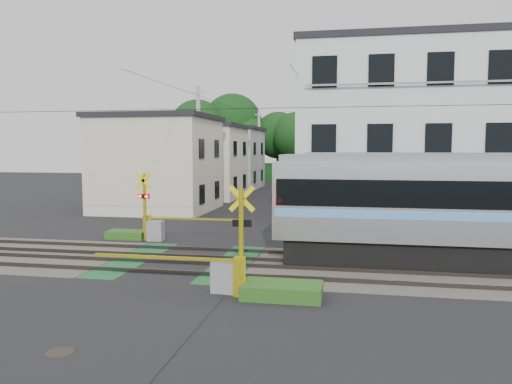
% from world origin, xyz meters
% --- Properties ---
extents(ground, '(120.00, 120.00, 0.00)m').
position_xyz_m(ground, '(0.00, 0.00, 0.00)').
color(ground, black).
extents(track_bed, '(120.00, 120.00, 0.14)m').
position_xyz_m(track_bed, '(0.00, 0.00, 0.04)').
color(track_bed, '#47423A').
rests_on(track_bed, ground).
extents(crossing_signal_near, '(4.74, 0.65, 3.09)m').
position_xyz_m(crossing_signal_near, '(2.59, -3.65, 0.71)').
color(crossing_signal_near, yellow).
rests_on(crossing_signal_near, ground).
extents(crossing_signal_far, '(4.74, 0.65, 3.09)m').
position_xyz_m(crossing_signal_far, '(-2.59, 3.65, 0.71)').
color(crossing_signal_far, yellow).
rests_on(crossing_signal_far, ground).
extents(apartment_block, '(10.20, 8.36, 9.30)m').
position_xyz_m(apartment_block, '(8.50, 9.49, 4.66)').
color(apartment_block, silver).
rests_on(apartment_block, ground).
extents(houses_row, '(22.07, 31.35, 6.80)m').
position_xyz_m(houses_row, '(0.25, 25.92, 3.24)').
color(houses_row, beige).
rests_on(houses_row, ground).
extents(tree_hill, '(40.00, 12.15, 11.58)m').
position_xyz_m(tree_hill, '(-0.83, 48.89, 5.30)').
color(tree_hill, '#123712').
rests_on(tree_hill, ground).
extents(catenary, '(60.00, 5.04, 7.00)m').
position_xyz_m(catenary, '(6.00, 0.03, 3.70)').
color(catenary, '#2D2D33').
rests_on(catenary, ground).
extents(utility_poles, '(7.90, 42.00, 8.00)m').
position_xyz_m(utility_poles, '(-1.05, 23.01, 4.08)').
color(utility_poles, '#A5A5A0').
rests_on(utility_poles, ground).
extents(pedestrian, '(0.63, 0.48, 1.57)m').
position_xyz_m(pedestrian, '(0.59, 29.73, 0.79)').
color(pedestrian, '#302F3B').
rests_on(pedestrian, ground).
extents(manhole_cover, '(0.57, 0.57, 0.02)m').
position_xyz_m(manhole_cover, '(0.30, -8.36, 0.01)').
color(manhole_cover, '#2D261E').
rests_on(manhole_cover, ground).
extents(weed_patches, '(10.25, 8.80, 0.40)m').
position_xyz_m(weed_patches, '(1.76, -0.09, 0.18)').
color(weed_patches, '#2D5E1E').
rests_on(weed_patches, ground).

